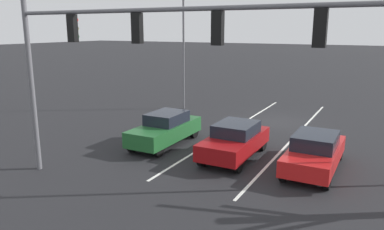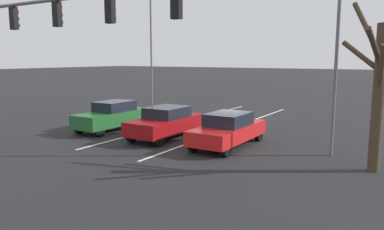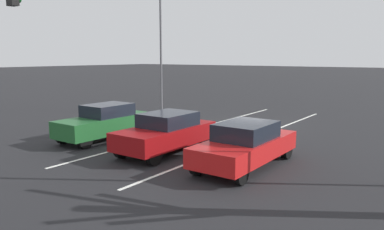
% 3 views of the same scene
% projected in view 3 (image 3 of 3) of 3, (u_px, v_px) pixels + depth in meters
% --- Properties ---
extents(ground_plane, '(240.00, 240.00, 0.00)m').
position_uv_depth(ground_plane, '(250.00, 124.00, 20.72)').
color(ground_plane, black).
extents(lane_stripe_left_divider, '(0.12, 17.47, 0.01)m').
position_uv_depth(lane_stripe_left_divider, '(257.00, 137.00, 17.51)').
color(lane_stripe_left_divider, silver).
rests_on(lane_stripe_left_divider, ground_plane).
extents(lane_stripe_center_divider, '(0.12, 17.47, 0.01)m').
position_uv_depth(lane_stripe_center_divider, '(196.00, 128.00, 19.54)').
color(lane_stripe_center_divider, silver).
rests_on(lane_stripe_center_divider, ground_plane).
extents(car_red_leftlane_front, '(1.82, 4.65, 1.52)m').
position_uv_depth(car_red_leftlane_front, '(246.00, 144.00, 12.74)').
color(car_red_leftlane_front, red).
rests_on(car_red_leftlane_front, ground_plane).
extents(car_darkgreen_rightlane_front, '(1.71, 4.54, 1.59)m').
position_uv_depth(car_darkgreen_rightlane_front, '(105.00, 122.00, 16.94)').
color(car_darkgreen_rightlane_front, '#1E5928').
rests_on(car_darkgreen_rightlane_front, ground_plane).
extents(car_maroon_midlane_front, '(1.85, 4.36, 1.56)m').
position_uv_depth(car_maroon_midlane_front, '(166.00, 132.00, 14.59)').
color(car_maroon_midlane_front, maroon).
rests_on(car_maroon_midlane_front, ground_plane).
extents(traffic_signal_gantry, '(12.78, 0.37, 6.73)m').
position_uv_depth(traffic_signal_gantry, '(2.00, 10.00, 11.08)').
color(traffic_signal_gantry, slate).
rests_on(traffic_signal_gantry, ground_plane).
extents(street_lamp_right_shoulder, '(1.79, 0.24, 9.02)m').
position_uv_depth(street_lamp_right_shoulder, '(163.00, 35.00, 24.42)').
color(street_lamp_right_shoulder, slate).
rests_on(street_lamp_right_shoulder, ground_plane).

